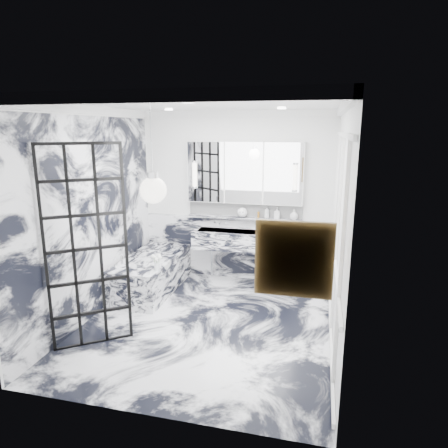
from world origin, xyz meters
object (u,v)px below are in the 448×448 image
(trough_sink, at_px, (242,240))
(bathtub, at_px, (152,273))
(mirror_cabinet, at_px, (244,173))
(crittall_door, at_px, (87,249))

(trough_sink, xyz_separation_m, bathtub, (-1.33, -0.66, -0.45))
(trough_sink, bearing_deg, bathtub, -153.52)
(mirror_cabinet, distance_m, bathtub, 2.20)
(mirror_cabinet, relative_size, bathtub, 1.15)
(bathtub, bearing_deg, mirror_cabinet, 32.06)
(crittall_door, distance_m, bathtub, 1.91)
(trough_sink, height_order, mirror_cabinet, mirror_cabinet)
(crittall_door, height_order, mirror_cabinet, crittall_door)
(mirror_cabinet, xyz_separation_m, bathtub, (-1.32, -0.83, -1.54))
(bathtub, bearing_deg, trough_sink, 26.48)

